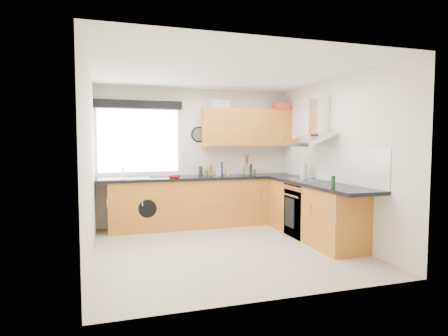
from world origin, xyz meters
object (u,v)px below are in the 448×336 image
object	(u,v)px
oven	(308,210)
washing_machine	(146,206)
extractor_hood	(315,127)
upper_cabinets	(247,128)

from	to	relation	value
oven	washing_machine	distance (m)	2.75
extractor_hood	washing_machine	xyz separation A→B (m)	(-2.57, 1.22, -1.35)
oven	extractor_hood	world-z (taller)	extractor_hood
upper_cabinets	washing_machine	bearing A→B (deg)	-176.86
extractor_hood	washing_machine	distance (m)	3.14
oven	upper_cabinets	distance (m)	1.99
oven	upper_cabinets	xyz separation A→B (m)	(-0.55, 1.32, 1.38)
extractor_hood	upper_cabinets	world-z (taller)	upper_cabinets
oven	extractor_hood	size ratio (longest dim) A/B	1.09
upper_cabinets	washing_machine	world-z (taller)	upper_cabinets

